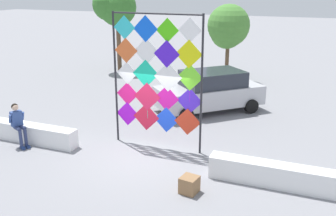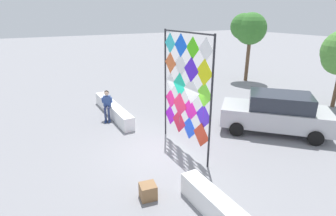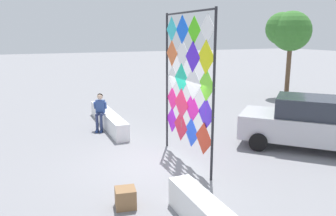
% 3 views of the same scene
% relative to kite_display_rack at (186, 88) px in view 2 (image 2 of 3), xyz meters
% --- Properties ---
extents(ground, '(120.00, 120.00, 0.00)m').
position_rel_kite_display_rack_xyz_m(ground, '(-0.12, -0.96, -2.49)').
color(ground, gray).
extents(plaza_ledge_left, '(4.76, 0.51, 0.65)m').
position_rel_kite_display_rack_xyz_m(plaza_ledge_left, '(-4.87, -1.30, -2.17)').
color(plaza_ledge_left, white).
rests_on(plaza_ledge_left, ground).
extents(kite_display_rack, '(3.13, 0.07, 4.49)m').
position_rel_kite_display_rack_xyz_m(kite_display_rack, '(0.00, 0.00, 0.00)').
color(kite_display_rack, '#232328').
rests_on(kite_display_rack, ground).
extents(seated_vendor, '(0.71, 0.61, 1.50)m').
position_rel_kite_display_rack_xyz_m(seated_vendor, '(-4.39, -1.72, -1.61)').
color(seated_vendor, navy).
rests_on(seated_vendor, ground).
extents(parked_car, '(4.63, 4.57, 1.77)m').
position_rel_kite_display_rack_xyz_m(parked_car, '(0.57, 4.44, -1.59)').
color(parked_car, '#B7B7BC').
rests_on(parked_car, ground).
extents(cardboard_box_large, '(0.51, 0.52, 0.45)m').
position_rel_kite_display_rack_xyz_m(cardboard_box_large, '(1.99, -2.51, -2.27)').
color(cardboard_box_large, olive).
rests_on(cardboard_box_large, ground).
extents(tree_far_right, '(2.60, 2.45, 5.15)m').
position_rel_kite_display_rack_xyz_m(tree_far_right, '(-7.29, 10.27, 1.48)').
color(tree_far_right, brown).
rests_on(tree_far_right, ground).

